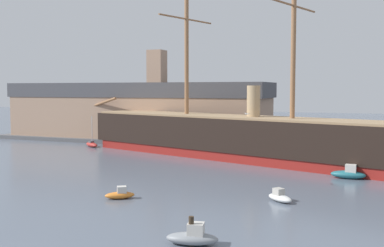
% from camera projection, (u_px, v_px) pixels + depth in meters
% --- Properties ---
extents(tall_ship, '(65.66, 25.85, 32.54)m').
position_uv_depth(tall_ship, '(235.00, 136.00, 72.59)').
color(tall_ship, maroon).
rests_on(tall_ship, ground).
extents(motorboat_foreground_right, '(3.95, 2.29, 1.56)m').
position_uv_depth(motorboat_foreground_right, '(193.00, 237.00, 32.40)').
color(motorboat_foreground_right, gray).
rests_on(motorboat_foreground_right, ground).
extents(motorboat_near_centre, '(3.12, 2.67, 1.24)m').
position_uv_depth(motorboat_near_centre, '(120.00, 194.00, 46.06)').
color(motorboat_near_centre, orange).
rests_on(motorboat_near_centre, ground).
extents(motorboat_mid_right, '(3.16, 2.88, 1.28)m').
position_uv_depth(motorboat_mid_right, '(280.00, 197.00, 44.86)').
color(motorboat_mid_right, silver).
rests_on(motorboat_mid_right, ground).
extents(motorboat_alongside_stern, '(4.18, 1.83, 1.74)m').
position_uv_depth(motorboat_alongside_stern, '(349.00, 174.00, 56.40)').
color(motorboat_alongside_stern, '#236670').
rests_on(motorboat_alongside_stern, ground).
extents(sailboat_far_left, '(4.46, 3.65, 5.84)m').
position_uv_depth(sailboat_far_left, '(92.00, 144.00, 87.38)').
color(sailboat_far_left, '#B22D28').
rests_on(sailboat_far_left, ground).
extents(sailboat_distant_centre, '(2.35, 5.15, 6.46)m').
position_uv_depth(sailboat_distant_centre, '(252.00, 145.00, 86.47)').
color(sailboat_distant_centre, gold).
rests_on(sailboat_distant_centre, ground).
extents(mooring_piling_nearest, '(0.37, 0.37, 2.09)m').
position_uv_depth(mooring_piling_nearest, '(191.00, 231.00, 32.14)').
color(mooring_piling_nearest, '#382B1E').
rests_on(mooring_piling_nearest, ground).
extents(dockside_warehouse_left, '(61.30, 14.90, 18.86)m').
position_uv_depth(dockside_warehouse_left, '(136.00, 112.00, 97.10)').
color(dockside_warehouse_left, '#565659').
rests_on(dockside_warehouse_left, ground).
extents(seagull_in_flight, '(0.95, 1.16, 0.14)m').
position_uv_depth(seagull_in_flight, '(247.00, 114.00, 51.44)').
color(seagull_in_flight, silver).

